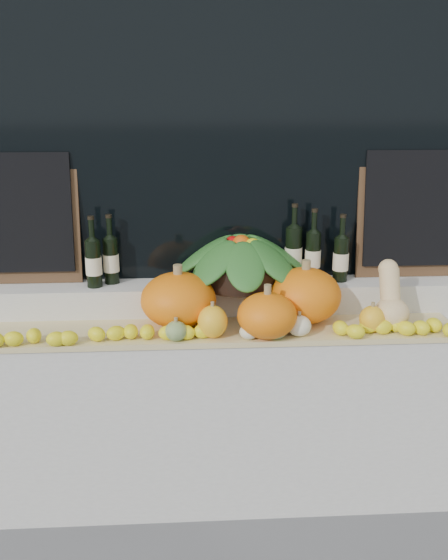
# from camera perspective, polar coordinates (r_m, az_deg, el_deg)

# --- Properties ---
(storefront_facade) EXTENTS (7.00, 0.94, 4.50)m
(storefront_facade) POSITION_cam_1_polar(r_m,az_deg,el_deg) (3.47, -0.86, 22.22)
(storefront_facade) COLOR beige
(storefront_facade) RESTS_ON ground
(display_sill) EXTENTS (2.30, 0.55, 0.88)m
(display_sill) POSITION_cam_1_polar(r_m,az_deg,el_deg) (3.12, -0.09, -11.61)
(display_sill) COLOR silver
(display_sill) RESTS_ON ground
(rear_tier) EXTENTS (2.30, 0.25, 0.16)m
(rear_tier) POSITION_cam_1_polar(r_m,az_deg,el_deg) (3.05, -0.26, -1.63)
(rear_tier) COLOR silver
(rear_tier) RESTS_ON display_sill
(straw_bedding) EXTENTS (2.10, 0.32, 0.02)m
(straw_bedding) POSITION_cam_1_polar(r_m,az_deg,el_deg) (2.81, 0.06, -4.74)
(straw_bedding) COLOR tan
(straw_bedding) RESTS_ON display_sill
(pumpkin_left) EXTENTS (0.37, 0.37, 0.25)m
(pumpkin_left) POSITION_cam_1_polar(r_m,az_deg,el_deg) (2.81, -4.18, -1.81)
(pumpkin_left) COLOR orange
(pumpkin_left) RESTS_ON straw_bedding
(pumpkin_right) EXTENTS (0.42, 0.42, 0.25)m
(pumpkin_right) POSITION_cam_1_polar(r_m,az_deg,el_deg) (2.88, 7.42, -1.40)
(pumpkin_right) COLOR orange
(pumpkin_right) RESTS_ON straw_bedding
(pumpkin_center) EXTENTS (0.32, 0.32, 0.20)m
(pumpkin_center) POSITION_cam_1_polar(r_m,az_deg,el_deg) (2.69, 3.96, -3.25)
(pumpkin_center) COLOR orange
(pumpkin_center) RESTS_ON straw_bedding
(butternut_squash) EXTENTS (0.16, 0.21, 0.30)m
(butternut_squash) POSITION_cam_1_polar(r_m,az_deg,el_deg) (2.90, 14.99, -1.86)
(butternut_squash) COLOR #F2CC8E
(butternut_squash) RESTS_ON straw_bedding
(decorative_gourds) EXTENTS (0.97, 0.17, 0.17)m
(decorative_gourds) POSITION_cam_1_polar(r_m,az_deg,el_deg) (2.71, 3.86, -4.05)
(decorative_gourds) COLOR #28601C
(decorative_gourds) RESTS_ON straw_bedding
(lemon_heap) EXTENTS (2.20, 0.16, 0.06)m
(lemon_heap) POSITION_cam_1_polar(r_m,az_deg,el_deg) (2.69, 0.21, -4.73)
(lemon_heap) COLOR #FDF219
(lemon_heap) RESTS_ON straw_bedding
(produce_bowl) EXTENTS (0.68, 0.68, 0.25)m
(produce_bowl) POSITION_cam_1_polar(r_m,az_deg,el_deg) (2.98, 1.60, 1.93)
(produce_bowl) COLOR black
(produce_bowl) RESTS_ON rear_tier
(wine_bottle_far_left) EXTENTS (0.08, 0.08, 0.34)m
(wine_bottle_far_left) POSITION_cam_1_polar(r_m,az_deg,el_deg) (2.98, -11.84, 1.57)
(wine_bottle_far_left) COLOR black
(wine_bottle_far_left) RESTS_ON rear_tier
(wine_bottle_near_left) EXTENTS (0.08, 0.08, 0.34)m
(wine_bottle_near_left) POSITION_cam_1_polar(r_m,az_deg,el_deg) (3.03, -10.29, 1.84)
(wine_bottle_near_left) COLOR black
(wine_bottle_near_left) RESTS_ON rear_tier
(wine_bottle_tall) EXTENTS (0.08, 0.08, 0.38)m
(wine_bottle_tall) POSITION_cam_1_polar(r_m,az_deg,el_deg) (3.04, 6.36, 2.48)
(wine_bottle_tall) COLOR black
(wine_bottle_tall) RESTS_ON rear_tier
(wine_bottle_near_right) EXTENTS (0.08, 0.08, 0.35)m
(wine_bottle_near_right) POSITION_cam_1_polar(r_m,az_deg,el_deg) (3.05, 8.12, 2.25)
(wine_bottle_near_right) COLOR black
(wine_bottle_near_right) RESTS_ON rear_tier
(wine_bottle_far_right) EXTENTS (0.08, 0.08, 0.33)m
(wine_bottle_far_right) POSITION_cam_1_polar(r_m,az_deg,el_deg) (3.06, 10.63, 1.96)
(wine_bottle_far_right) COLOR black
(wine_bottle_far_right) RESTS_ON rear_tier
(chalkboard_left) EXTENTS (0.50, 0.09, 0.62)m
(chalkboard_left) POSITION_cam_1_polar(r_m,az_deg,el_deg) (3.09, -17.70, 5.58)
(chalkboard_left) COLOR #4C331E
(chalkboard_left) RESTS_ON rear_tier
(chalkboard_right) EXTENTS (0.50, 0.09, 0.62)m
(chalkboard_right) POSITION_cam_1_polar(r_m,az_deg,el_deg) (3.19, 16.51, 6.02)
(chalkboard_right) COLOR #4C331E
(chalkboard_right) RESTS_ON rear_tier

